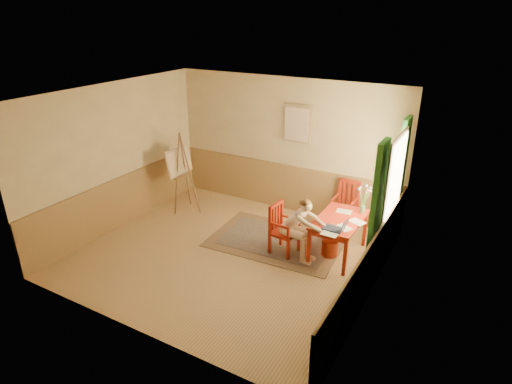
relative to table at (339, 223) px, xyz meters
The scene contains 14 objects.
room 2.06m from the table, 151.03° to the right, with size 5.04×4.54×2.84m.
wainscot 1.68m from the table, behind, with size 5.00×4.50×1.00m.
window 1.05m from the table, 13.11° to the left, with size 0.12×2.01×2.20m.
wall_portrait 2.30m from the table, 138.12° to the left, with size 0.60×0.05×0.76m.
rug 1.31m from the table, behind, with size 2.48×1.73×0.02m.
table is the anchor object (origin of this frame).
chair_left 0.98m from the table, 156.43° to the right, with size 0.47×0.45×0.93m.
chair_back 1.05m from the table, 101.95° to the left, with size 0.45×0.47×0.98m.
figure 0.73m from the table, 143.35° to the right, with size 0.87×0.41×1.15m.
laptop 0.46m from the table, 77.03° to the right, with size 0.39×0.25×0.23m.
papers 0.21m from the table, 49.86° to the right, with size 0.62×1.11×0.00m.
vase 0.59m from the table, 56.21° to the left, with size 0.23×0.25×0.51m.
wastebasket 0.49m from the table, 142.93° to the right, with size 0.29×0.29×0.31m, color #A63018.
easel 3.58m from the table, behind, with size 0.57×0.76×1.71m.
Camera 1 is at (3.64, -5.47, 4.00)m, focal length 30.13 mm.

